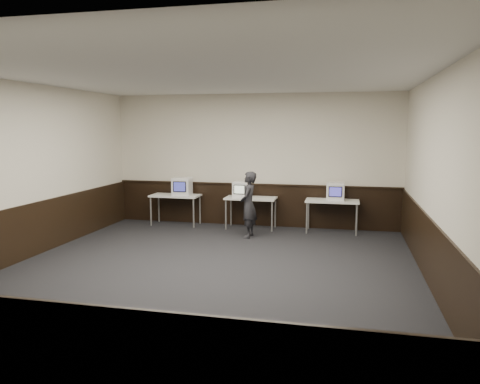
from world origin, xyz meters
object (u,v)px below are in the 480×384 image
Objects in this scene: desk_left at (175,198)px; emac_center at (242,189)px; desk_center at (251,200)px; emac_left at (182,186)px; emac_right at (335,191)px; person at (249,205)px; desk_right at (332,203)px.

emac_center is at bearing 0.42° from desk_left.
desk_center is 2.44× the size of emac_left.
desk_center is 1.98m from emac_right.
emac_left is at bearing -114.39° from person.
desk_left is at bearing 179.17° from emac_right.
desk_left is 3.87m from emac_right.
emac_left is (0.19, -0.02, 0.29)m from desk_left.
desk_right is at bearing 2.61° from emac_center.
person is (0.13, -0.90, 0.04)m from desk_center.
desk_right is (3.80, 0.00, 0.00)m from desk_left.
emac_left is 1.18× the size of emac_center.
desk_center and desk_right have the same top height.
desk_left and desk_right have the same top height.
desk_center is at bearing 179.30° from emac_right.
desk_left is 1.00× the size of desk_right.
desk_right is 2.74× the size of emac_right.
desk_center is 1.90m from desk_right.
person is (-1.77, -0.90, 0.04)m from desk_right.
emac_center reaches higher than desk_left.
desk_center is 1.74m from emac_left.
emac_center is (-2.13, 0.01, 0.26)m from desk_right.
person is at bearing -29.85° from emac_left.
emac_left is at bearing -179.38° from desk_center.
desk_right is 0.28m from emac_right.
desk_left is 0.83× the size of person.
desk_left is 2.22m from person.
emac_right reaches higher than desk_center.
emac_left is 2.06m from person.
emac_right is 0.30× the size of person.
desk_left and desk_center have the same top height.
person reaches higher than desk_center.
emac_center is 1.00m from person.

